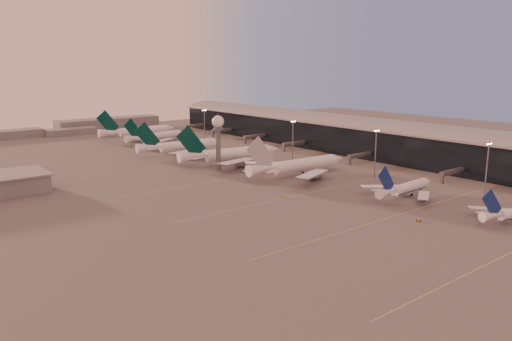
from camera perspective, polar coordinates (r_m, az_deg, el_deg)
ground at (r=183.14m, az=16.22°, el=-6.33°), size 700.00×700.00×0.00m
taxiway_markings at (r=239.22m, az=9.46°, el=-1.69°), size 180.00×185.25×0.02m
terminal at (r=330.02m, az=11.63°, el=3.88°), size 57.00×362.00×23.04m
radar_tower at (r=266.64m, az=-4.35°, el=4.44°), size 6.40×6.40×31.10m
mast_a at (r=228.51m, az=24.88°, el=0.21°), size 3.60×0.56×25.00m
mast_b at (r=254.69m, az=13.51°, el=2.13°), size 3.60×0.56×25.00m
mast_c at (r=287.76m, az=4.24°, el=3.56°), size 3.60×0.56×25.00m
mast_d at (r=357.29m, az=-5.89°, el=5.20°), size 3.60×0.56×25.00m
distant_horizon at (r=451.22m, az=-19.50°, el=4.74°), size 165.00×37.50×9.00m
narrowbody_mid at (r=224.79m, az=16.75°, el=-2.09°), size 41.14×32.80×16.07m
widebody_white at (r=257.43m, az=4.93°, el=0.30°), size 64.16×51.32×22.55m
greentail_a at (r=287.62m, az=-2.84°, el=1.64°), size 65.22×52.36×23.75m
greentail_b at (r=321.72m, az=-8.47°, el=2.59°), size 60.85×49.03×22.09m
greentail_c at (r=370.37m, az=-11.23°, el=3.67°), size 54.06×43.29×19.79m
greentail_d at (r=395.51m, az=-13.26°, el=4.20°), size 64.00×51.69×23.25m
gsv_catering_a at (r=229.03m, az=25.15°, el=-2.84°), size 4.96×3.46×3.73m
gsv_tug_mid at (r=192.33m, az=18.10°, el=-5.42°), size 3.19×3.67×0.90m
gsv_truck_b at (r=250.95m, az=14.68°, el=-1.01°), size 5.94×3.25×2.27m
gsv_truck_c at (r=214.98m, az=3.20°, el=-2.86°), size 4.53×4.36×1.87m
gsv_catering_b at (r=271.30m, az=14.14°, el=0.17°), size 4.90×2.38×3.99m
gsv_tug_far at (r=263.01m, az=-1.46°, el=-0.14°), size 3.17×4.36×1.13m
gsv_tug_hangar at (r=324.56m, az=-1.59°, el=2.20°), size 3.66×2.32×1.01m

